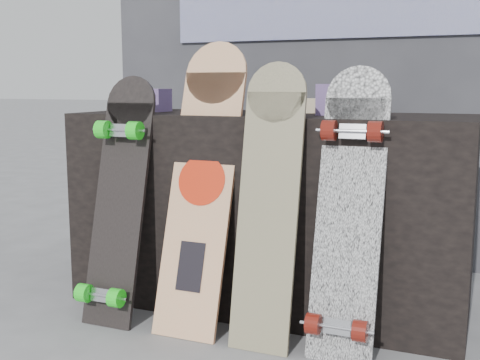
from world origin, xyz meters
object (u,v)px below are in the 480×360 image
at_px(longboard_celtic, 269,196).
at_px(skateboard_dark, 119,196).
at_px(vendor_table, 270,209).
at_px(longboard_cascadia, 349,208).
at_px(longboard_geisha, 203,177).

relative_size(longboard_celtic, skateboard_dark, 1.05).
bearing_deg(vendor_table, skateboard_dark, -141.40).
bearing_deg(longboard_cascadia, vendor_table, 138.78).
xyz_separation_m(vendor_table, longboard_cascadia, (0.41, -0.36, 0.11)).
relative_size(longboard_geisha, longboard_celtic, 1.09).
relative_size(longboard_geisha, skateboard_dark, 1.14).
bearing_deg(longboard_cascadia, skateboard_dark, -177.95).
bearing_deg(skateboard_dark, longboard_celtic, 0.66).
relative_size(longboard_geisha, longboard_cascadia, 1.10).
height_order(longboard_celtic, skateboard_dark, longboard_celtic).
height_order(longboard_geisha, longboard_cascadia, longboard_geisha).
xyz_separation_m(longboard_cascadia, skateboard_dark, (-0.89, -0.03, -0.01)).
bearing_deg(skateboard_dark, longboard_cascadia, 2.05).
bearing_deg(skateboard_dark, vendor_table, 38.60).
height_order(vendor_table, longboard_cascadia, longboard_cascadia).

